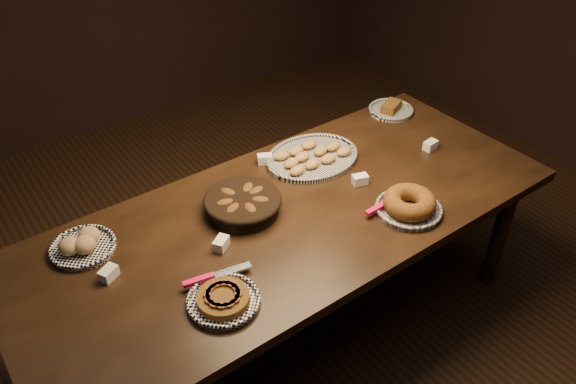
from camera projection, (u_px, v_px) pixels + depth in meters
ground at (291, 326)px, 2.87m from camera, size 5.00×5.00×0.00m
buffet_table at (291, 225)px, 2.46m from camera, size 2.40×1.00×0.75m
apple_tart_plate at (223, 299)px, 1.99m from camera, size 0.31×0.28×0.05m
madeleine_platter at (312, 157)px, 2.73m from camera, size 0.47×0.38×0.05m
bundt_cake_plate at (409, 205)px, 2.40m from camera, size 0.33×0.29×0.09m
croissant_basket at (243, 203)px, 2.39m from camera, size 0.34×0.34×0.08m
bread_roll_plate at (82, 245)px, 2.21m from camera, size 0.26×0.26×0.08m
loaf_plate at (391, 109)px, 3.11m from camera, size 0.25×0.25×0.06m
tent_cards at (288, 195)px, 2.48m from camera, size 1.72×0.47×0.04m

